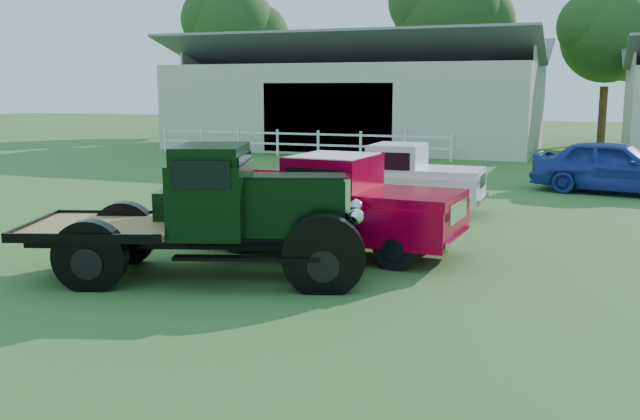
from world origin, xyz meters
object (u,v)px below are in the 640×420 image
at_px(white_pickup, 394,178).
at_px(misc_car_blue, 615,167).
at_px(vintage_flatbed, 206,212).
at_px(red_pickup, 329,203).

distance_m(white_pickup, misc_car_blue, 7.51).
distance_m(vintage_flatbed, red_pickup, 2.76).
relative_size(red_pickup, white_pickup, 1.13).
bearing_deg(misc_car_blue, vintage_flatbed, 163.67).
bearing_deg(misc_car_blue, red_pickup, 163.52).
distance_m(red_pickup, misc_car_blue, 11.39).
height_order(red_pickup, misc_car_blue, red_pickup).
bearing_deg(white_pickup, vintage_flatbed, -100.37).
bearing_deg(white_pickup, red_pickup, -90.55).
xyz_separation_m(white_pickup, misc_car_blue, (5.32, 5.30, -0.04)).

